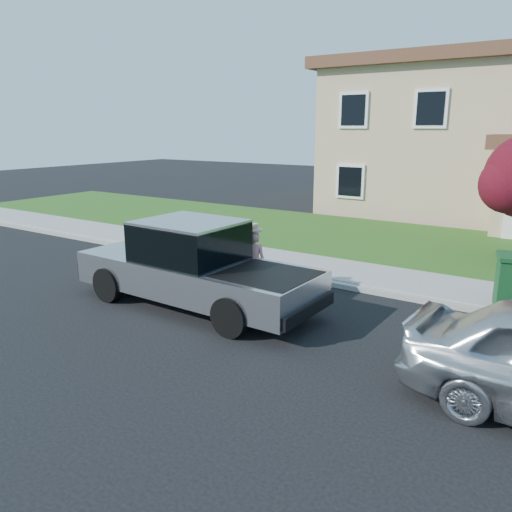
% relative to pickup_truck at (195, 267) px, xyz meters
% --- Properties ---
extents(ground, '(80.00, 80.00, 0.00)m').
position_rel_pickup_truck_xyz_m(ground, '(0.53, 0.07, -0.89)').
color(ground, black).
rests_on(ground, ground).
extents(curb, '(40.00, 0.20, 0.12)m').
position_rel_pickup_truck_xyz_m(curb, '(1.53, 2.97, -0.83)').
color(curb, gray).
rests_on(curb, ground).
extents(sidewalk, '(40.00, 2.00, 0.15)m').
position_rel_pickup_truck_xyz_m(sidewalk, '(1.53, 4.07, -0.82)').
color(sidewalk, gray).
rests_on(sidewalk, ground).
extents(lawn, '(40.00, 7.00, 0.10)m').
position_rel_pickup_truck_xyz_m(lawn, '(1.53, 8.57, -0.84)').
color(lawn, '#184313').
rests_on(lawn, ground).
extents(house, '(14.00, 11.30, 6.85)m').
position_rel_pickup_truck_xyz_m(house, '(1.84, 16.45, 2.28)').
color(house, tan).
rests_on(house, ground).
extents(pickup_truck, '(5.88, 2.32, 1.91)m').
position_rel_pickup_truck_xyz_m(pickup_truck, '(0.00, 0.00, 0.00)').
color(pickup_truck, black).
rests_on(pickup_truck, ground).
extents(woman, '(0.68, 0.58, 1.73)m').
position_rel_pickup_truck_xyz_m(woman, '(0.71, 1.29, -0.07)').
color(woman, '#E28A7C').
rests_on(woman, ground).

